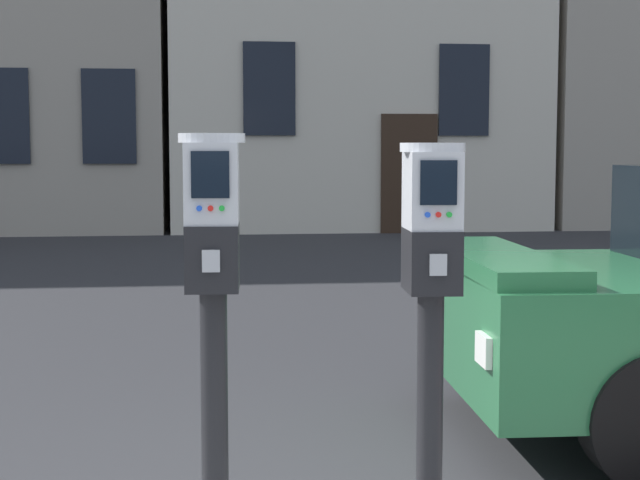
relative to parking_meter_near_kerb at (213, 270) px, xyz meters
name	(u,v)px	position (x,y,z in m)	size (l,w,h in m)	color
parking_meter_near_kerb	(213,270)	(0.00, 0.00, 0.00)	(0.23, 0.26, 1.43)	black
parking_meter_twin_adjacent	(431,273)	(0.73, 0.00, -0.02)	(0.23, 0.26, 1.40)	black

